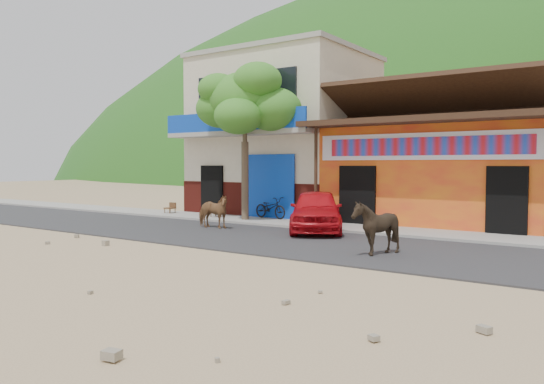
{
  "coord_description": "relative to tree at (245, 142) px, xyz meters",
  "views": [
    {
      "loc": [
        7.94,
        -10.37,
        2.25
      ],
      "look_at": [
        -1.38,
        3.0,
        1.4
      ],
      "focal_mm": 35.0,
      "sensor_mm": 36.0,
      "label": 1
    }
  ],
  "objects": [
    {
      "name": "cow_tan",
      "position": [
        0.39,
        -2.35,
        -2.5
      ],
      "size": [
        1.43,
        0.74,
        1.17
      ],
      "primitive_type": "imported",
      "rotation": [
        0.0,
        0.0,
        1.65
      ],
      "color": "brown",
      "rests_on": "road"
    },
    {
      "name": "cafe_building",
      "position": [
        -0.9,
        4.2,
        0.38
      ],
      "size": [
        7.0,
        6.0,
        7.0
      ],
      "primitive_type": "cube",
      "color": "beige",
      "rests_on": "ground"
    },
    {
      "name": "scooter",
      "position": [
        0.6,
        0.85,
        -2.58
      ],
      "size": [
        1.69,
        0.84,
        0.85
      ],
      "primitive_type": "imported",
      "rotation": [
        0.0,
        0.0,
        1.39
      ],
      "color": "black",
      "rests_on": "sidewalk"
    },
    {
      "name": "dance_club",
      "position": [
        6.6,
        4.2,
        -1.32
      ],
      "size": [
        8.0,
        6.0,
        3.6
      ],
      "primitive_type": "cube",
      "color": "orange",
      "rests_on": "ground"
    },
    {
      "name": "cafe_chair_left",
      "position": [
        -1.6,
        0.19,
        -2.54
      ],
      "size": [
        0.48,
        0.48,
        0.93
      ],
      "primitive_type": null,
      "rotation": [
        0.0,
        0.0,
        0.12
      ],
      "color": "#482D18",
      "rests_on": "sidewalk"
    },
    {
      "name": "sidewalk",
      "position": [
        4.6,
        0.2,
        -3.06
      ],
      "size": [
        60.0,
        2.0,
        0.12
      ],
      "primitive_type": "cube",
      "color": "gray",
      "rests_on": "ground"
    },
    {
      "name": "tree",
      "position": [
        0.0,
        0.0,
        0.0
      ],
      "size": [
        3.0,
        3.0,
        6.0
      ],
      "primitive_type": null,
      "color": "#2D721E",
      "rests_on": "sidewalk"
    },
    {
      "name": "cow_dark",
      "position": [
        7.28,
        -4.19,
        -2.41
      ],
      "size": [
        1.58,
        1.52,
        1.34
      ],
      "primitive_type": "imported",
      "rotation": [
        0.0,
        0.0,
        -1.1
      ],
      "color": "black",
      "rests_on": "road"
    },
    {
      "name": "cafe_chair_right",
      "position": [
        -4.4,
        0.28,
        -2.58
      ],
      "size": [
        0.41,
        0.41,
        0.85
      ],
      "primitive_type": null,
      "rotation": [
        0.0,
        0.0,
        -0.03
      ],
      "color": "#4A2318",
      "rests_on": "sidewalk"
    },
    {
      "name": "ground",
      "position": [
        4.6,
        -5.8,
        -3.12
      ],
      "size": [
        120.0,
        120.0,
        0.0
      ],
      "primitive_type": "plane",
      "color": "#9E825B",
      "rests_on": "ground"
    },
    {
      "name": "road",
      "position": [
        4.6,
        -3.3,
        -3.1
      ],
      "size": [
        60.0,
        5.0,
        0.04
      ],
      "primitive_type": "cube",
      "color": "#28282B",
      "rests_on": "ground"
    },
    {
      "name": "red_car",
      "position": [
        3.75,
        -1.0,
        -2.39
      ],
      "size": [
        3.42,
        4.35,
        1.39
      ],
      "primitive_type": "imported",
      "rotation": [
        0.0,
        0.0,
        0.51
      ],
      "color": "red",
      "rests_on": "road"
    }
  ]
}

